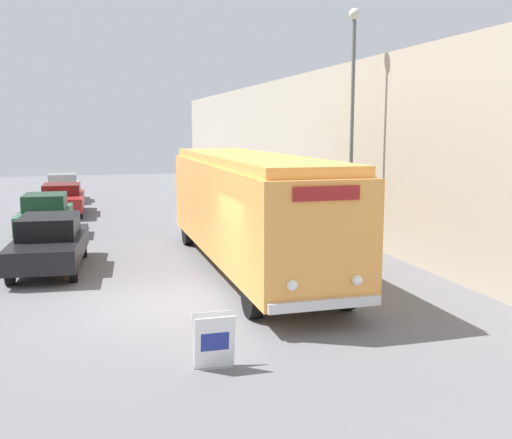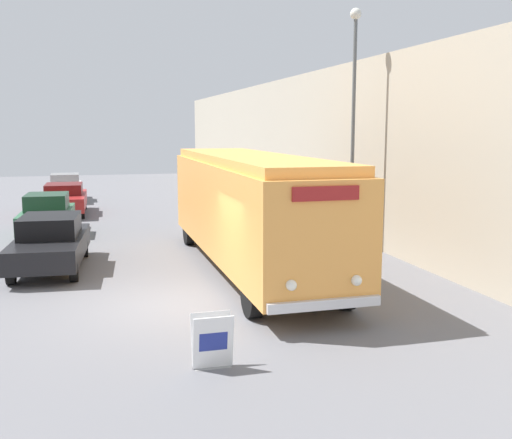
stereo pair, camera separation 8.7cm
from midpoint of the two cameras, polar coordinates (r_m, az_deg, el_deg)
name	(u,v)px [view 1 (the left image)]	position (r m, az deg, el deg)	size (l,w,h in m)	color
ground_plane	(174,305)	(14.06, -8.00, -8.10)	(80.00, 80.00, 0.00)	slate
building_wall_right	(320,148)	(25.17, 6.03, 6.75)	(0.30, 60.00, 6.39)	#B2A893
vintage_bus	(249,206)	(16.95, -0.79, 1.33)	(2.49, 11.39, 3.30)	black
sign_board	(214,342)	(10.38, -4.28, -11.56)	(0.69, 0.35, 0.94)	gray
streetlamp	(353,101)	(19.80, 9.06, 11.10)	(0.36, 0.36, 7.76)	#595E60
parked_car_near	(49,242)	(18.20, -19.21, -2.08)	(2.20, 4.69, 1.55)	black
parked_car_mid	(45,215)	(23.85, -19.52, 0.37)	(1.93, 4.18, 1.59)	black
parked_car_far	(62,199)	(29.56, -18.07, 1.88)	(2.03, 4.61, 1.44)	black
parked_car_distant	(63,187)	(35.01, -17.98, 2.92)	(1.82, 4.05, 1.51)	black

